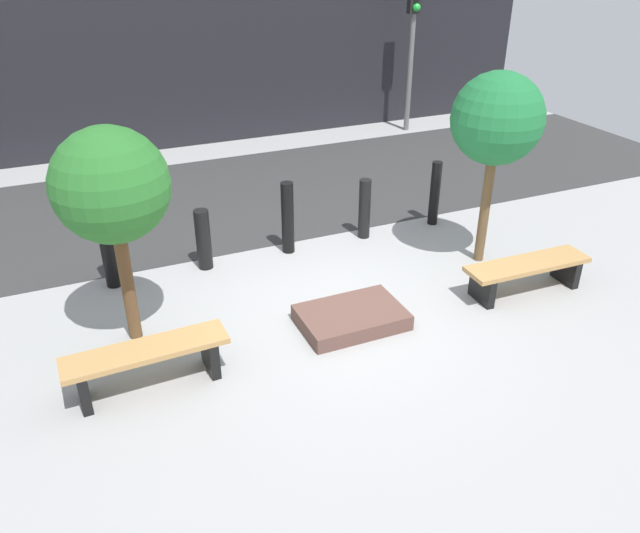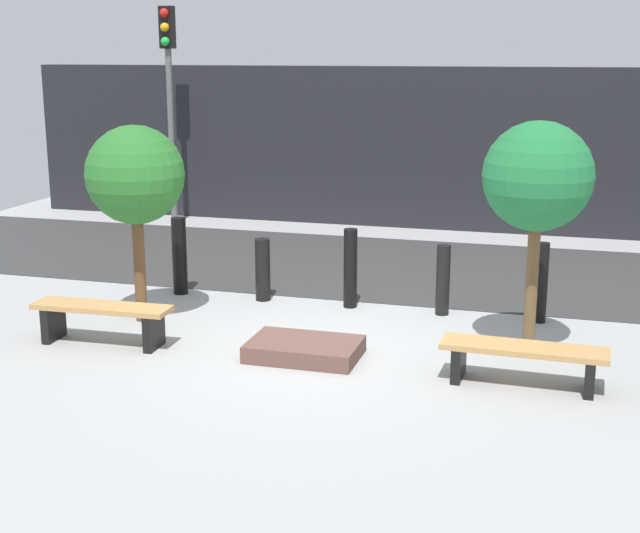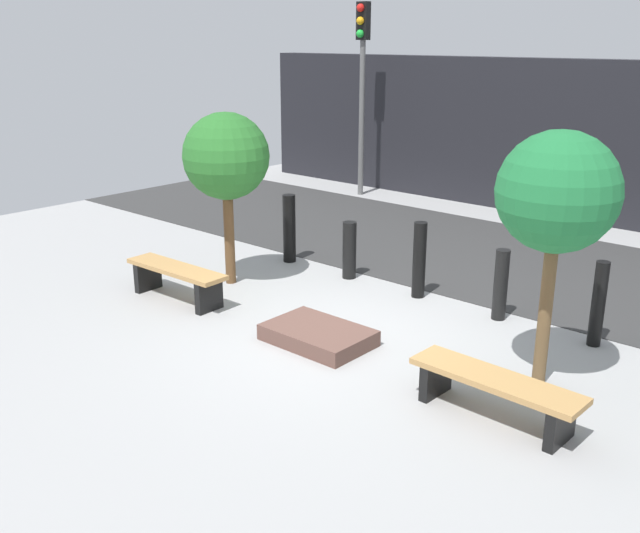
{
  "view_description": "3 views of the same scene",
  "coord_description": "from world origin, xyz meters",
  "px_view_note": "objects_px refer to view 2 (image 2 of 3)",
  "views": [
    {
      "loc": [
        -2.83,
        -5.83,
        4.17
      ],
      "look_at": [
        -0.28,
        0.03,
        0.7
      ],
      "focal_mm": 35.0,
      "sensor_mm": 36.0,
      "label": 1
    },
    {
      "loc": [
        2.78,
        -9.32,
        3.36
      ],
      "look_at": [
        -0.02,
        0.44,
        0.88
      ],
      "focal_mm": 50.0,
      "sensor_mm": 36.0,
      "label": 2
    },
    {
      "loc": [
        5.15,
        -6.06,
        3.46
      ],
      "look_at": [
        -0.22,
        0.02,
        0.83
      ],
      "focal_mm": 40.0,
      "sensor_mm": 36.0,
      "label": 3
    }
  ],
  "objects_px": {
    "bench_left": "(102,316)",
    "tree_behind_left_bench": "(135,176)",
    "bollard_center": "(350,268)",
    "bollard_left": "(263,270)",
    "traffic_light_west": "(169,77)",
    "bollard_far_left": "(180,256)",
    "planter_bed": "(304,349)",
    "tree_behind_right_bench": "(538,178)",
    "bollard_far_right": "(541,283)",
    "bench_right": "(524,357)",
    "bollard_right": "(443,280)"
  },
  "relations": [
    {
      "from": "bollard_far_right",
      "to": "bollard_center",
      "type": "bearing_deg",
      "value": 180.0
    },
    {
      "from": "bollard_right",
      "to": "bollard_far_right",
      "type": "xyz_separation_m",
      "value": [
        1.24,
        0.0,
        0.05
      ]
    },
    {
      "from": "bollard_far_left",
      "to": "bench_right",
      "type": "bearing_deg",
      "value": -25.21
    },
    {
      "from": "tree_behind_right_bench",
      "to": "bollard_far_right",
      "type": "bearing_deg",
      "value": 87.04
    },
    {
      "from": "planter_bed",
      "to": "traffic_light_west",
      "type": "height_order",
      "value": "traffic_light_west"
    },
    {
      "from": "bench_right",
      "to": "bollard_center",
      "type": "height_order",
      "value": "bollard_center"
    },
    {
      "from": "bollard_left",
      "to": "bollard_center",
      "type": "height_order",
      "value": "bollard_center"
    },
    {
      "from": "bollard_left",
      "to": "traffic_light_west",
      "type": "relative_size",
      "value": 0.21
    },
    {
      "from": "tree_behind_left_bench",
      "to": "bollard_far_right",
      "type": "height_order",
      "value": "tree_behind_left_bench"
    },
    {
      "from": "bollard_left",
      "to": "traffic_light_west",
      "type": "distance_m",
      "value": 6.41
    },
    {
      "from": "tree_behind_left_bench",
      "to": "bollard_far_right",
      "type": "xyz_separation_m",
      "value": [
        4.88,
        1.32,
        -1.33
      ]
    },
    {
      "from": "planter_bed",
      "to": "tree_behind_right_bench",
      "type": "height_order",
      "value": "tree_behind_right_bench"
    },
    {
      "from": "bench_left",
      "to": "bench_right",
      "type": "xyz_separation_m",
      "value": [
        4.81,
        0.0,
        -0.03
      ]
    },
    {
      "from": "planter_bed",
      "to": "bollard_center",
      "type": "xyz_separation_m",
      "value": [
        0.0,
        2.1,
        0.44
      ]
    },
    {
      "from": "tree_behind_left_bench",
      "to": "bollard_center",
      "type": "xyz_separation_m",
      "value": [
        2.41,
        1.32,
        -1.31
      ]
    },
    {
      "from": "bench_left",
      "to": "bollard_left",
      "type": "height_order",
      "value": "bollard_left"
    },
    {
      "from": "tree_behind_right_bench",
      "to": "bollard_center",
      "type": "height_order",
      "value": "tree_behind_right_bench"
    },
    {
      "from": "tree_behind_right_bench",
      "to": "traffic_light_west",
      "type": "height_order",
      "value": "traffic_light_west"
    },
    {
      "from": "bollard_left",
      "to": "bollard_right",
      "type": "distance_m",
      "value": 2.47
    },
    {
      "from": "bench_right",
      "to": "tree_behind_right_bench",
      "type": "height_order",
      "value": "tree_behind_right_bench"
    },
    {
      "from": "bench_right",
      "to": "bollard_far_right",
      "type": "bearing_deg",
      "value": 90.05
    },
    {
      "from": "bench_right",
      "to": "bollard_far_right",
      "type": "height_order",
      "value": "bollard_far_right"
    },
    {
      "from": "bench_left",
      "to": "tree_behind_left_bench",
      "type": "relative_size",
      "value": 0.67
    },
    {
      "from": "tree_behind_left_bench",
      "to": "tree_behind_right_bench",
      "type": "height_order",
      "value": "tree_behind_right_bench"
    },
    {
      "from": "bench_left",
      "to": "tree_behind_right_bench",
      "type": "relative_size",
      "value": 0.63
    },
    {
      "from": "tree_behind_right_bench",
      "to": "tree_behind_left_bench",
      "type": "bearing_deg",
      "value": 180.0
    },
    {
      "from": "bench_right",
      "to": "tree_behind_left_bench",
      "type": "relative_size",
      "value": 0.68
    },
    {
      "from": "bollard_left",
      "to": "bollard_center",
      "type": "bearing_deg",
      "value": 0.0
    },
    {
      "from": "bench_left",
      "to": "bollard_far_right",
      "type": "distance_m",
      "value": 5.4
    },
    {
      "from": "tree_behind_left_bench",
      "to": "bollard_far_left",
      "type": "height_order",
      "value": "tree_behind_left_bench"
    },
    {
      "from": "planter_bed",
      "to": "bollard_left",
      "type": "height_order",
      "value": "bollard_left"
    },
    {
      "from": "bench_right",
      "to": "bollard_center",
      "type": "relative_size",
      "value": 1.59
    },
    {
      "from": "planter_bed",
      "to": "bollard_far_left",
      "type": "xyz_separation_m",
      "value": [
        -2.47,
        2.1,
        0.45
      ]
    },
    {
      "from": "bollard_right",
      "to": "bollard_far_right",
      "type": "relative_size",
      "value": 0.9
    },
    {
      "from": "tree_behind_right_bench",
      "to": "bollard_far_right",
      "type": "height_order",
      "value": "tree_behind_right_bench"
    },
    {
      "from": "bollard_far_left",
      "to": "bollard_left",
      "type": "distance_m",
      "value": 1.24
    },
    {
      "from": "bench_right",
      "to": "bollard_far_left",
      "type": "height_order",
      "value": "bollard_far_left"
    },
    {
      "from": "tree_behind_left_bench",
      "to": "bollard_left",
      "type": "bearing_deg",
      "value": 48.53
    },
    {
      "from": "tree_behind_left_bench",
      "to": "bollard_far_right",
      "type": "bearing_deg",
      "value": 15.16
    },
    {
      "from": "bollard_right",
      "to": "bollard_far_left",
      "type": "bearing_deg",
      "value": 180.0
    },
    {
      "from": "bollard_far_left",
      "to": "bollard_left",
      "type": "height_order",
      "value": "bollard_far_left"
    },
    {
      "from": "tree_behind_left_bench",
      "to": "traffic_light_west",
      "type": "height_order",
      "value": "traffic_light_west"
    },
    {
      "from": "bench_left",
      "to": "bollard_center",
      "type": "distance_m",
      "value": 3.33
    },
    {
      "from": "bench_right",
      "to": "bollard_far_right",
      "type": "xyz_separation_m",
      "value": [
        0.07,
        2.3,
        0.21
      ]
    },
    {
      "from": "bollard_center",
      "to": "traffic_light_west",
      "type": "relative_size",
      "value": 0.26
    },
    {
      "from": "bollard_center",
      "to": "bollard_far_right",
      "type": "relative_size",
      "value": 1.04
    },
    {
      "from": "bench_right",
      "to": "bollard_far_left",
      "type": "xyz_separation_m",
      "value": [
        -4.88,
        2.3,
        0.24
      ]
    },
    {
      "from": "planter_bed",
      "to": "tree_behind_left_bench",
      "type": "height_order",
      "value": "tree_behind_left_bench"
    },
    {
      "from": "tree_behind_left_bench",
      "to": "bollard_center",
      "type": "relative_size",
      "value": 2.32
    },
    {
      "from": "bench_left",
      "to": "bollard_left",
      "type": "relative_size",
      "value": 1.93
    }
  ]
}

